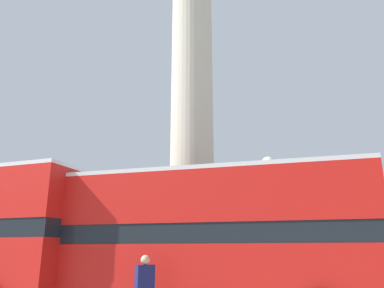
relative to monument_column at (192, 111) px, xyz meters
name	(u,v)px	position (x,y,z in m)	size (l,w,h in m)	color
monument_column	(192,111)	(0.00, 0.00, 0.00)	(6.26, 6.26, 25.48)	#BCB29E
bus_a	(179,235)	(1.38, -5.81, -6.26)	(11.21, 2.90, 4.19)	red
equestrian_statue	(61,252)	(-10.81, 5.44, -6.82)	(3.41, 3.01, 5.83)	#BCB29E
street_lamp	(271,207)	(3.82, -2.27, -5.13)	(0.50, 0.50, 5.42)	black
pedestrian_by_plinth	(144,288)	(1.24, -7.91, -7.58)	(0.44, 0.48, 1.77)	#192347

